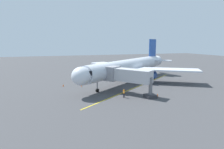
% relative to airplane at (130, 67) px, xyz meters
% --- Properties ---
extents(ground_plane, '(220.00, 220.00, 0.00)m').
position_rel_airplane_xyz_m(ground_plane, '(-0.19, 0.75, -4.00)').
color(ground_plane, '#424244').
extents(apron_lead_in_line, '(32.27, 24.02, 0.01)m').
position_rel_airplane_xyz_m(apron_lead_in_line, '(0.23, 6.17, -4.00)').
color(apron_lead_in_line, yellow).
rests_on(apron_lead_in_line, ground).
extents(airplane, '(34.72, 31.45, 11.50)m').
position_rel_airplane_xyz_m(airplane, '(0.00, 0.00, 0.00)').
color(airplane, silver).
rests_on(airplane, ground).
extents(jet_bridge, '(8.52, 10.31, 5.40)m').
position_rel_airplane_xyz_m(jet_bridge, '(5.86, 11.03, -0.24)').
color(jet_bridge, '#B7B7BC').
rests_on(jet_bridge, ground).
extents(ground_crew_marshaller, '(0.29, 0.42, 1.71)m').
position_rel_airplane_xyz_m(ground_crew_marshaller, '(7.30, 13.95, -3.12)').
color(ground_crew_marshaller, '#23232D').
rests_on(ground_crew_marshaller, ground).
extents(baggage_cart_near_nose, '(2.86, 2.06, 1.27)m').
position_rel_airplane_xyz_m(baggage_cart_near_nose, '(9.34, -14.68, -3.35)').
color(baggage_cart_near_nose, black).
rests_on(baggage_cart_near_nose, ground).
extents(safety_cone_nose_left, '(0.32, 0.32, 0.55)m').
position_rel_airplane_xyz_m(safety_cone_nose_left, '(13.39, 1.96, -3.73)').
color(safety_cone_nose_left, '#F2590F').
rests_on(safety_cone_nose_left, ground).
extents(safety_cone_nose_right, '(0.32, 0.32, 0.55)m').
position_rel_airplane_xyz_m(safety_cone_nose_right, '(0.75, 15.26, -3.73)').
color(safety_cone_nose_right, '#F2590F').
rests_on(safety_cone_nose_right, ground).
extents(safety_cone_wing_port, '(0.32, 0.32, 0.55)m').
position_rel_airplane_xyz_m(safety_cone_wing_port, '(17.55, 0.56, -3.73)').
color(safety_cone_wing_port, '#F2590F').
rests_on(safety_cone_wing_port, ground).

